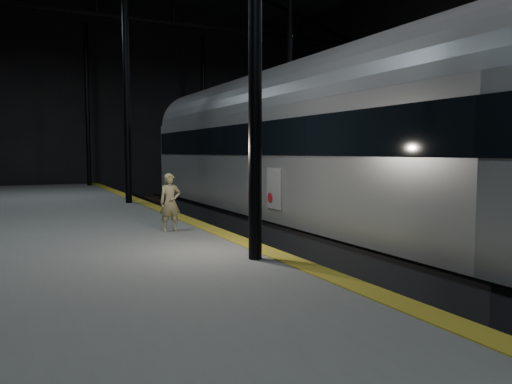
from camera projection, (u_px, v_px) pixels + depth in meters
ground at (311, 254)px, 15.10m from camera, size 44.00×44.00×0.00m
platform_left at (41, 262)px, 11.80m from camera, size 9.00×43.80×1.00m
platform_right at (485, 223)px, 18.32m from camera, size 9.00×43.80×1.00m
tactile_strip at (210, 229)px, 13.61m from camera, size 0.50×43.80×0.01m
track at (311, 252)px, 15.09m from camera, size 2.40×43.00×0.24m
train at (303, 149)px, 15.26m from camera, size 3.20×21.41×5.72m
woman at (170, 202)px, 13.13m from camera, size 0.58×0.40×1.53m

